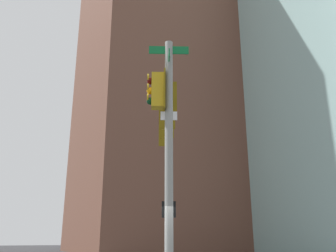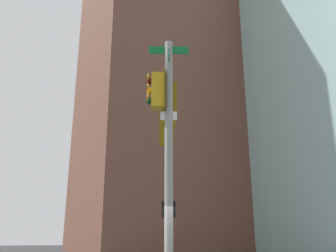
{
  "view_description": "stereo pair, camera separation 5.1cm",
  "coord_description": "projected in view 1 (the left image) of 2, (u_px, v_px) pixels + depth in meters",
  "views": [
    {
      "loc": [
        3.66,
        8.82,
        1.73
      ],
      "look_at": [
        -0.81,
        -0.34,
        4.89
      ],
      "focal_mm": 38.82,
      "sensor_mm": 36.0,
      "label": 1
    },
    {
      "loc": [
        3.61,
        8.84,
        1.73
      ],
      "look_at": [
        -0.81,
        -0.34,
        4.89
      ],
      "focal_mm": 38.82,
      "sensor_mm": 36.0,
      "label": 2
    }
  ],
  "objects": [
    {
      "name": "signal_pole_assembly",
      "position": [
        166.0,
        126.0,
        11.48
      ],
      "size": [
        2.88,
        5.31,
        7.14
      ],
      "rotation": [
        0.0,
        0.0,
        4.28
      ],
      "color": "gray",
      "rests_on": "ground_plane"
    },
    {
      "name": "building_brick_nearside",
      "position": [
        171.0,
        83.0,
        58.2
      ],
      "size": [
        26.47,
        20.93,
        51.06
      ],
      "primitive_type": "cube",
      "color": "brown",
      "rests_on": "ground_plane"
    },
    {
      "name": "building_brick_midblock",
      "position": [
        135.0,
        132.0,
        61.75
      ],
      "size": [
        16.58,
        16.29,
        38.22
      ],
      "primitive_type": "cube",
      "color": "brown",
      "rests_on": "ground_plane"
    },
    {
      "name": "building_brick_farside",
      "position": [
        293.0,
        116.0,
        70.1
      ],
      "size": [
        21.55,
        17.08,
        48.93
      ],
      "primitive_type": "cube",
      "color": "#845B47",
      "rests_on": "ground_plane"
    }
  ]
}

